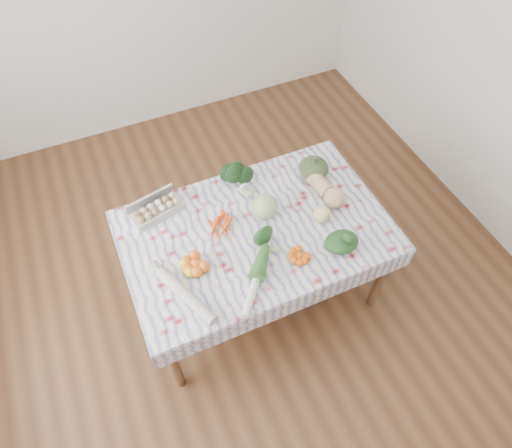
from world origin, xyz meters
The scene contains 16 objects.
ground centered at (0.00, 0.00, 0.00)m, with size 4.50×4.50×0.00m, color #51311B.
dining_table centered at (0.00, 0.00, 0.68)m, with size 1.60×1.00×0.75m.
tablecloth centered at (0.00, 0.00, 0.76)m, with size 1.66×1.06×0.01m, color white.
egg_carton centered at (-0.52, 0.36, 0.81)m, with size 0.33×0.13×0.09m, color #B4B4AF.
carrot_bunch centered at (-0.21, 0.10, 0.78)m, with size 0.20×0.18×0.04m, color #F5520F.
kale_bunch centered at (0.05, 0.37, 0.84)m, with size 0.18×0.16×0.16m, color #163214.
kabocha_squash centered at (0.55, 0.27, 0.83)m, with size 0.21×0.21×0.13m, color #394E29.
cabbage centered at (0.10, 0.09, 0.84)m, with size 0.16×0.16×0.16m, color #A6C280.
butternut_squash centered at (0.54, 0.06, 0.83)m, with size 0.14×0.30×0.14m, color tan.
orange_cluster centered at (-0.43, -0.11, 0.80)m, with size 0.22×0.22×0.07m, color orange.
broccoli centered at (-0.02, -0.13, 0.81)m, with size 0.14×0.14×0.11m, color #225020.
mandarin_cluster centered at (0.15, -0.30, 0.79)m, with size 0.16×0.16×0.05m, color orange.
grapefruit centered at (0.41, -0.10, 0.82)m, with size 0.11×0.11×0.11m, color #E8DB7C.
spinach_bag centered at (0.42, -0.33, 0.81)m, with size 0.21×0.17×0.09m, color #183616.
daikon centered at (-0.55, -0.28, 0.80)m, with size 0.07×0.07×0.47m, color beige.
leek centered at (-0.16, -0.35, 0.79)m, with size 0.05×0.05×0.45m, color white.
Camera 1 is at (-0.70, -1.56, 3.05)m, focal length 32.00 mm.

